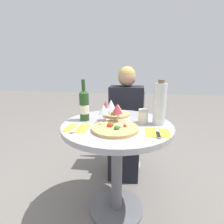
{
  "coord_description": "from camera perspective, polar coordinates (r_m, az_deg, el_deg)",
  "views": [
    {
      "loc": [
        0.13,
        -1.19,
        1.18
      ],
      "look_at": [
        -0.03,
        -0.05,
        0.86
      ],
      "focal_mm": 28.0,
      "sensor_mm": 36.0,
      "label": 1
    }
  ],
  "objects": [
    {
      "name": "ground_plane",
      "position": [
        1.68,
        1.47,
        -28.98
      ],
      "size": [
        12.0,
        12.0,
        0.0
      ],
      "primitive_type": "plane",
      "color": "slate",
      "rests_on": "ground"
    },
    {
      "name": "dining_table",
      "position": [
        1.34,
        1.65,
        -11.05
      ],
      "size": [
        0.8,
        0.8,
        0.76
      ],
      "color": "slate",
      "rests_on": "ground_plane"
    },
    {
      "name": "chair_behind_diner",
      "position": [
        2.1,
        4.62,
        -5.92
      ],
      "size": [
        0.41,
        0.41,
        0.87
      ],
      "rotation": [
        0.0,
        0.0,
        3.14
      ],
      "color": "#ADADB2",
      "rests_on": "ground_plane"
    },
    {
      "name": "seated_diner",
      "position": [
        1.92,
        4.41,
        -4.62
      ],
      "size": [
        0.37,
        0.46,
        1.15
      ],
      "rotation": [
        0.0,
        0.0,
        3.14
      ],
      "color": "black",
      "rests_on": "ground_plane"
    },
    {
      "name": "pizza_large",
      "position": [
        1.15,
        0.74,
        -5.28
      ],
      "size": [
        0.31,
        0.31,
        0.05
      ],
      "color": "tan",
      "rests_on": "dining_table"
    },
    {
      "name": "pizza_small_far",
      "position": [
        1.47,
        1.12,
        -0.64
      ],
      "size": [
        0.22,
        0.22,
        0.05
      ],
      "color": "tan",
      "rests_on": "dining_table"
    },
    {
      "name": "wine_bottle",
      "position": [
        1.34,
        -9.05,
        2.15
      ],
      "size": [
        0.07,
        0.07,
        0.31
      ],
      "color": "#23471E",
      "rests_on": "dining_table"
    },
    {
      "name": "tall_carafe",
      "position": [
        1.27,
        15.32,
        2.57
      ],
      "size": [
        0.09,
        0.09,
        0.32
      ],
      "color": "silver",
      "rests_on": "dining_table"
    },
    {
      "name": "sugar_shaker",
      "position": [
        1.29,
        10.12,
        -1.36
      ],
      "size": [
        0.07,
        0.07,
        0.1
      ],
      "color": "silver",
      "rests_on": "dining_table"
    },
    {
      "name": "wine_glass_front_left",
      "position": [
        1.25,
        -2.71,
        0.78
      ],
      "size": [
        0.08,
        0.08,
        0.14
      ],
      "color": "silver",
      "rests_on": "dining_table"
    },
    {
      "name": "wine_glass_back_left",
      "position": [
        1.32,
        -2.17,
        1.67
      ],
      "size": [
        0.07,
        0.07,
        0.15
      ],
      "color": "silver",
      "rests_on": "dining_table"
    },
    {
      "name": "wine_glass_back_right",
      "position": [
        1.31,
        2.01,
        0.94
      ],
      "size": [
        0.08,
        0.08,
        0.13
      ],
      "color": "silver",
      "rests_on": "dining_table"
    },
    {
      "name": "wine_glass_front_right",
      "position": [
        1.24,
        1.68,
        0.98
      ],
      "size": [
        0.08,
        0.08,
        0.15
      ],
      "color": "silver",
      "rests_on": "dining_table"
    },
    {
      "name": "wine_glass_center",
      "position": [
        1.27,
        -0.31,
        2.05
      ],
      "size": [
        0.08,
        0.08,
        0.17
      ],
      "color": "silver",
      "rests_on": "dining_table"
    },
    {
      "name": "place_setting_left",
      "position": [
        1.2,
        -11.45,
        -5.15
      ],
      "size": [
        0.15,
        0.19,
        0.01
      ],
      "color": "yellow",
      "rests_on": "dining_table"
    },
    {
      "name": "place_setting_right",
      "position": [
        1.14,
        14.67,
        -6.54
      ],
      "size": [
        0.15,
        0.19,
        0.01
      ],
      "color": "yellow",
      "rests_on": "dining_table"
    }
  ]
}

